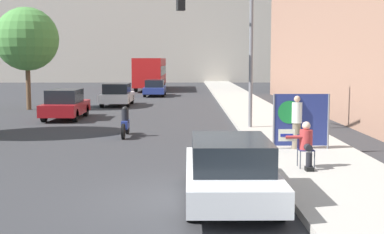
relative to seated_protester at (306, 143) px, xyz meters
The scene contains 13 objects.
ground_plane 3.92m from the seated_protester, 137.96° to the right, with size 160.00×160.00×0.00m, color #303033.
sidewalk_curb 12.47m from the seated_protester, 86.99° to the left, with size 3.26×90.00×0.17m, color #A8A399.
seated_protester is the anchor object (origin of this frame).
jogger_on_sidewalk 3.09m from the seated_protester, 83.10° to the left, with size 0.34×0.34×1.71m.
protest_banner 3.09m from the seated_protester, 80.76° to the left, with size 1.80×0.06×1.76m.
traffic_light_pole 9.03m from the seated_protester, 100.62° to the left, with size 3.18×2.95×5.92m.
parked_car_curbside 3.45m from the seated_protester, 129.72° to the right, with size 1.86×4.69×1.37m.
car_on_road_nearest 16.16m from the seated_protester, 125.22° to the left, with size 1.74×4.27×1.52m.
car_on_road_midblock 22.52m from the seated_protester, 110.10° to the left, with size 1.85×4.21×1.46m.
car_on_road_distant 30.95m from the seated_protester, 100.88° to the left, with size 1.70×4.53×1.36m.
city_bus_on_road 40.34m from the seated_protester, 99.77° to the left, with size 2.62×11.33×3.14m.
motorcycle_on_road 8.93m from the seated_protester, 128.53° to the left, with size 0.28×2.04×1.20m.
street_tree_midblock 22.68m from the seated_protester, 124.61° to the left, with size 3.79×3.79×6.13m.
Camera 1 is at (-0.25, -11.27, 3.02)m, focal length 50.00 mm.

